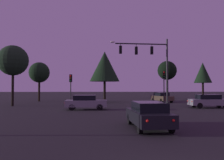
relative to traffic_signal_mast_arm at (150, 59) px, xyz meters
name	(u,v)px	position (x,y,z in m)	size (l,w,h in m)	color
ground_plane	(117,106)	(-3.63, 3.59, -5.53)	(168.00, 168.00, 0.00)	black
traffic_signal_mast_arm	(150,59)	(0.00, 0.00, 0.00)	(6.67, 0.71, 7.89)	#232326
traffic_light_corner_left	(164,81)	(2.18, 2.31, -2.44)	(0.34, 0.37, 4.37)	#232326
traffic_light_corner_right	(71,84)	(-9.12, 1.03, -2.80)	(0.32, 0.36, 3.83)	#232326
car_nearside_lane	(148,114)	(-2.77, -12.90, -4.74)	(2.13, 4.76, 1.52)	black
car_crossing_left	(86,102)	(-7.16, -1.69, -4.74)	(4.36, 1.93, 1.52)	gray
car_crossing_right	(209,101)	(6.68, -0.20, -4.74)	(4.57, 1.83, 1.52)	gray
car_far_lane	(162,97)	(3.78, 9.64, -4.74)	(2.88, 4.29, 1.52)	#473828
tree_behind_sign	(13,61)	(-16.59, 3.26, 0.13)	(3.78, 3.78, 7.58)	black
tree_left_far	(105,67)	(-5.09, 10.58, 0.07)	(4.72, 4.72, 7.99)	black
tree_center_horizon	(39,73)	(-15.92, 12.91, -0.78)	(3.39, 3.39, 6.48)	black
tree_right_cluster	(167,71)	(8.04, 21.81, 0.23)	(3.95, 3.95, 7.79)	black
tree_lot_edge	(203,73)	(12.30, 14.26, -0.66)	(3.07, 3.07, 6.71)	black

